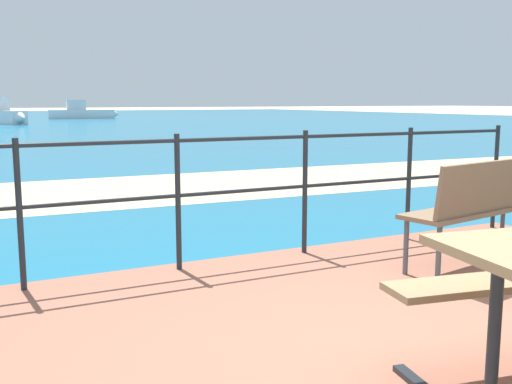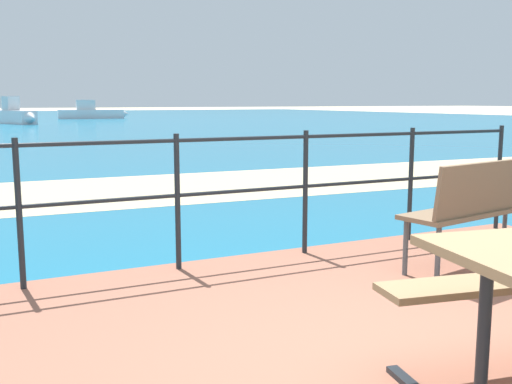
{
  "view_description": "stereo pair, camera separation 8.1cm",
  "coord_description": "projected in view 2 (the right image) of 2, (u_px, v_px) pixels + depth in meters",
  "views": [
    {
      "loc": [
        -2.15,
        -2.03,
        1.41
      ],
      "look_at": [
        0.11,
        2.44,
        0.64
      ],
      "focal_mm": 41.93,
      "sensor_mm": 36.0,
      "label": 1
    },
    {
      "loc": [
        -2.08,
        -2.07,
        1.41
      ],
      "look_at": [
        0.11,
        2.44,
        0.64
      ],
      "focal_mm": 41.93,
      "sensor_mm": 36.0,
      "label": 2
    }
  ],
  "objects": [
    {
      "name": "patio_paving",
      "position": [
        451.0,
        383.0,
        2.95
      ],
      "size": [
        6.4,
        5.2,
        0.06
      ],
      "primitive_type": "cube",
      "color": "#935B47",
      "rests_on": "ground"
    },
    {
      "name": "boat_near",
      "position": [
        14.0,
        115.0,
        36.16
      ],
      "size": [
        2.51,
        4.42,
        1.65
      ],
      "rotation": [
        0.0,
        0.0,
        5.11
      ],
      "color": "silver",
      "rests_on": "sea_water"
    },
    {
      "name": "beach_strip",
      "position": [
        117.0,
        191.0,
        9.36
      ],
      "size": [
        54.08,
        5.25,
        0.01
      ],
      "primitive_type": "cube",
      "rotation": [
        0.0,
        0.0,
        -0.03
      ],
      "color": "tan",
      "rests_on": "ground"
    },
    {
      "name": "boat_mid",
      "position": [
        91.0,
        113.0,
        46.75
      ],
      "size": [
        5.48,
        1.83,
        1.45
      ],
      "rotation": [
        0.0,
        0.0,
        6.18
      ],
      "color": "silver",
      "rests_on": "sea_water"
    },
    {
      "name": "railing_fence",
      "position": [
        245.0,
        181.0,
        4.99
      ],
      "size": [
        5.94,
        0.04,
        1.09
      ],
      "color": "#1E2328",
      "rests_on": "patio_paving"
    },
    {
      "name": "sea_water",
      "position": [
        0.0,
        122.0,
        38.52
      ],
      "size": [
        90.0,
        90.0,
        0.01
      ],
      "primitive_type": "cube",
      "color": "#196B8E",
      "rests_on": "ground"
    },
    {
      "name": "park_bench",
      "position": [
        486.0,
        201.0,
        4.81
      ],
      "size": [
        1.59,
        0.7,
        0.89
      ],
      "rotation": [
        0.0,
        0.0,
        3.33
      ],
      "color": "#7A6047",
      "rests_on": "patio_paving"
    }
  ]
}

